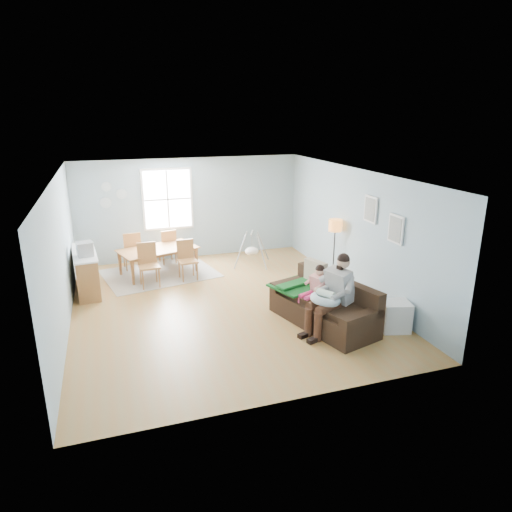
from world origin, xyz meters
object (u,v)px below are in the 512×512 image
object	(u,v)px
dining_table	(159,261)
chair_sw	(148,261)
chair_nw	(132,248)
chair_se	(187,257)
monitor	(85,249)
toddler	(316,284)
baby_swing	(252,251)
chair_ne	(168,245)
father	(333,292)
floor_lamp	(335,231)
sofa	(325,308)
counter	(86,271)
storage_cube	(395,316)

from	to	relation	value
dining_table	chair_sw	xyz separation A→B (m)	(-0.32, -0.72, 0.25)
chair_sw	chair_nw	world-z (taller)	chair_sw
chair_se	monitor	size ratio (longest dim) A/B	2.58
toddler	baby_swing	distance (m)	3.56
chair_ne	chair_sw	bearing A→B (deg)	-114.12
father	toddler	distance (m)	0.52
floor_lamp	toddler	bearing A→B (deg)	-126.27
sofa	monitor	distance (m)	5.19
toddler	counter	size ratio (longest dim) A/B	0.53
father	baby_swing	size ratio (longest dim) A/B	1.28
baby_swing	father	bearing A→B (deg)	-86.88
father	chair_se	distance (m)	4.12
dining_table	chair_nw	bearing A→B (deg)	120.89
chair_nw	baby_swing	xyz separation A→B (m)	(2.97, -0.60, -0.17)
chair_sw	storage_cube	bearing A→B (deg)	-42.67
father	chair_nw	distance (m)	5.65
chair_sw	counter	bearing A→B (deg)	176.74
floor_lamp	counter	xyz separation A→B (m)	(-5.50, 1.17, -0.77)
sofa	monitor	world-z (taller)	monitor
floor_lamp	baby_swing	world-z (taller)	floor_lamp
toddler	chair_ne	world-z (taller)	toddler
toddler	chair_sw	world-z (taller)	toddler
storage_cube	monitor	distance (m)	6.44
sofa	counter	size ratio (longest dim) A/B	1.40
monitor	chair_se	bearing A→B (deg)	10.54
counter	monitor	distance (m)	0.68
chair_se	baby_swing	bearing A→B (deg)	14.69
storage_cube	baby_swing	size ratio (longest dim) A/B	0.52
sofa	father	bearing A→B (deg)	-97.41
toddler	floor_lamp	distance (m)	2.29
chair_ne	toddler	bearing A→B (deg)	-63.29
chair_ne	chair_se	bearing A→B (deg)	-77.89
chair_nw	dining_table	bearing A→B (deg)	-41.66
chair_sw	chair_nw	distance (m)	1.28
father	floor_lamp	world-z (taller)	floor_lamp
sofa	monitor	size ratio (longest dim) A/B	6.35
father	dining_table	xyz separation A→B (m)	(-2.60, 4.12, -0.45)
father	storage_cube	world-z (taller)	father
father	monitor	size ratio (longest dim) A/B	3.95
chair_nw	chair_ne	world-z (taller)	chair_nw
storage_cube	monitor	bearing A→B (deg)	146.87
sofa	father	distance (m)	0.57
chair_se	baby_swing	distance (m)	1.85
chair_ne	monitor	xyz separation A→B (m)	(-1.96, -1.67, 0.54)
father	dining_table	distance (m)	4.90
chair_ne	dining_table	bearing A→B (deg)	-114.26
monitor	chair_ne	bearing A→B (deg)	40.57
dining_table	father	bearing A→B (deg)	-75.21
dining_table	chair_ne	distance (m)	0.82
counter	chair_ne	bearing A→B (deg)	34.41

